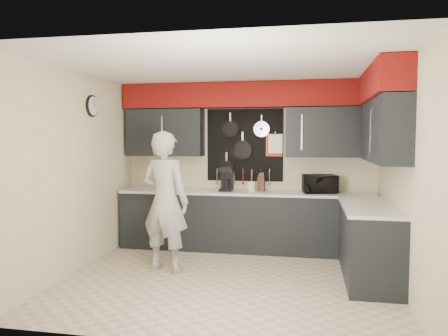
% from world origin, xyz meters
% --- Properties ---
extents(ground, '(4.00, 4.00, 0.00)m').
position_xyz_m(ground, '(0.00, 0.00, 0.00)').
color(ground, beige).
rests_on(ground, ground).
extents(back_wall_assembly, '(4.00, 0.36, 2.60)m').
position_xyz_m(back_wall_assembly, '(0.01, 1.60, 2.01)').
color(back_wall_assembly, beige).
rests_on(back_wall_assembly, ground).
extents(right_wall_assembly, '(0.36, 3.50, 2.60)m').
position_xyz_m(right_wall_assembly, '(1.85, 0.26, 1.94)').
color(right_wall_assembly, beige).
rests_on(right_wall_assembly, ground).
extents(left_wall_assembly, '(0.05, 3.50, 2.60)m').
position_xyz_m(left_wall_assembly, '(-1.99, 0.02, 1.33)').
color(left_wall_assembly, beige).
rests_on(left_wall_assembly, ground).
extents(base_cabinets, '(3.95, 2.20, 0.92)m').
position_xyz_m(base_cabinets, '(0.49, 1.13, 0.46)').
color(base_cabinets, black).
rests_on(base_cabinets, ground).
extents(microwave, '(0.54, 0.42, 0.27)m').
position_xyz_m(microwave, '(1.12, 1.45, 1.05)').
color(microwave, black).
rests_on(microwave, base_cabinets).
extents(knife_block, '(0.11, 0.11, 0.23)m').
position_xyz_m(knife_block, '(0.24, 1.48, 1.03)').
color(knife_block, '#371811').
rests_on(knife_block, base_cabinets).
extents(utensil_crock, '(0.12, 0.12, 0.15)m').
position_xyz_m(utensil_crock, '(0.09, 1.48, 0.99)').
color(utensil_crock, white).
rests_on(utensil_crock, base_cabinets).
extents(coffee_maker, '(0.21, 0.25, 0.37)m').
position_xyz_m(coffee_maker, '(-0.29, 1.43, 1.11)').
color(coffee_maker, black).
rests_on(coffee_maker, base_cabinets).
extents(person, '(0.75, 0.59, 1.83)m').
position_xyz_m(person, '(-0.88, 0.21, 0.92)').
color(person, '#9F9F9D').
rests_on(person, ground).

